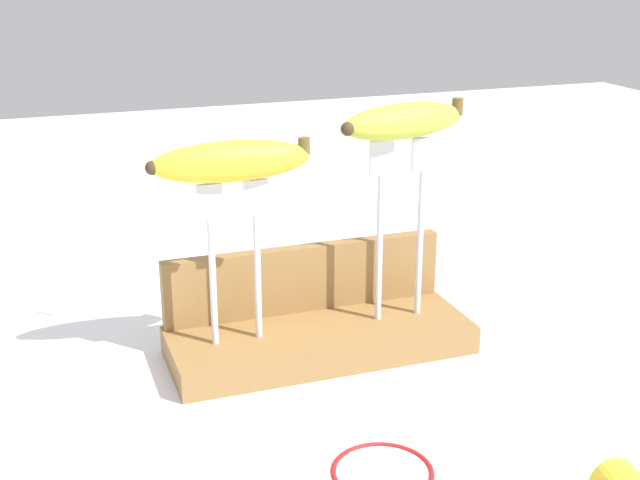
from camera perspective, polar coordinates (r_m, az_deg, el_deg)
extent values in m
plane|color=silver|center=(0.95, 0.00, -7.49)|extent=(3.00, 3.00, 0.00)
cube|color=olive|center=(0.94, 0.00, -6.65)|extent=(0.33, 0.12, 0.03)
cube|color=olive|center=(0.96, -1.04, -2.53)|extent=(0.32, 0.02, 0.08)
cylinder|color=silver|center=(0.87, -7.07, -2.91)|extent=(0.01, 0.01, 0.14)
cube|color=silver|center=(0.85, -7.30, 2.47)|extent=(0.03, 0.00, 0.04)
cylinder|color=silver|center=(0.89, -4.10, -2.54)|extent=(0.01, 0.01, 0.14)
cube|color=silver|center=(0.86, -4.23, 2.79)|extent=(0.03, 0.00, 0.04)
cylinder|color=silver|center=(0.92, 4.05, -0.64)|extent=(0.01, 0.01, 0.16)
cube|color=silver|center=(0.89, 4.20, 5.41)|extent=(0.03, 0.00, 0.04)
cylinder|color=silver|center=(0.94, 6.73, -0.31)|extent=(0.01, 0.01, 0.16)
cube|color=silver|center=(0.91, 6.97, 5.63)|extent=(0.03, 0.00, 0.04)
ellipsoid|color=yellow|center=(0.84, -5.85, 5.16)|extent=(0.16, 0.04, 0.04)
cylinder|color=brown|center=(0.86, -0.99, 6.17)|extent=(0.01, 0.01, 0.02)
sphere|color=#3F2D19|center=(0.83, -11.04, 4.67)|extent=(0.01, 0.01, 0.01)
ellipsoid|color=#B2C138|center=(0.90, 5.68, 7.83)|extent=(0.16, 0.07, 0.04)
cylinder|color=brown|center=(0.94, 9.11, 8.74)|extent=(0.01, 0.01, 0.02)
sphere|color=#3F2D19|center=(0.86, 1.83, 7.37)|extent=(0.01, 0.01, 0.01)
cylinder|color=silver|center=(1.16, -14.07, -2.75)|extent=(0.11, 0.11, 0.01)
cube|color=silver|center=(1.10, -17.07, -4.29)|extent=(0.04, 0.04, 0.01)
cylinder|color=beige|center=(0.75, 18.79, -14.84)|extent=(0.04, 0.01, 0.04)
torus|color=red|center=(0.75, 4.17, -14.96)|extent=(0.09, 0.09, 0.00)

